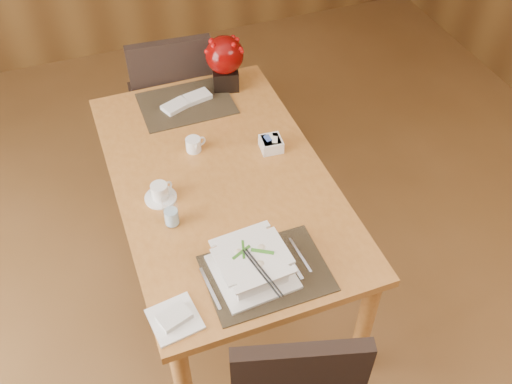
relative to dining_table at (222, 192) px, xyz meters
name	(u,v)px	position (x,y,z in m)	size (l,w,h in m)	color
ground	(268,378)	(0.00, -0.60, -0.65)	(6.00, 6.00, 0.00)	brown
dining_table	(222,192)	(0.00, 0.00, 0.00)	(0.90, 1.50, 0.75)	#B67232
placemat_near	(267,273)	(0.00, -0.55, 0.10)	(0.45, 0.33, 0.01)	black
placemat_far	(186,103)	(0.00, 0.55, 0.10)	(0.45, 0.33, 0.01)	black
soup_setting	(252,265)	(-0.05, -0.53, 0.15)	(0.30, 0.30, 0.11)	white
coffee_cup	(160,193)	(-0.27, -0.04, 0.13)	(0.13, 0.13, 0.08)	white
water_glass	(171,212)	(-0.26, -0.19, 0.17)	(0.06, 0.06, 0.14)	white
creamer_jug	(193,145)	(-0.06, 0.21, 0.13)	(0.09, 0.09, 0.06)	white
sugar_caddy	(271,144)	(0.27, 0.09, 0.13)	(0.10, 0.10, 0.06)	white
berry_decor	(225,60)	(0.23, 0.62, 0.26)	(0.19, 0.19, 0.28)	black
napkins_far	(188,101)	(0.01, 0.55, 0.11)	(0.25, 0.09, 0.02)	white
bread_plate	(175,319)	(-0.37, -0.62, 0.10)	(0.16, 0.16, 0.01)	white
far_chair	(172,97)	(0.00, 0.90, -0.11)	(0.48, 0.49, 0.97)	black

